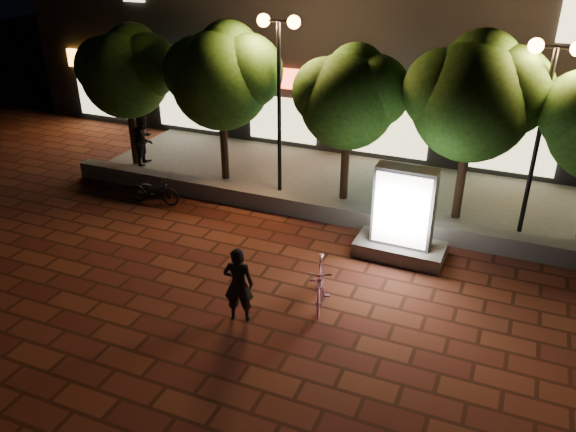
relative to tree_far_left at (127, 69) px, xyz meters
The scene contains 14 objects.
ground 9.43m from the tree_far_left, 38.18° to the right, with size 80.00×80.00×0.00m, color #5D2C1D.
retaining_wall 7.72m from the tree_far_left, 11.89° to the right, with size 16.00×0.45×0.50m, color slate.
sidewalk 7.74m from the tree_far_left, ahead, with size 16.00×5.00×0.08m, color slate.
tree_far_left is the anchor object (origin of this frame).
tree_left 3.51m from the tree_far_left, ahead, with size 3.60×3.00×4.89m.
tree_mid 7.50m from the tree_far_left, ahead, with size 3.24×2.70×4.50m.
tree_right 10.81m from the tree_far_left, ahead, with size 3.72×3.10×5.07m.
street_lamp_left 5.50m from the tree_far_left, ahead, with size 1.26×0.36×5.18m.
street_lamp_right 12.47m from the tree_far_left, ahead, with size 1.26×0.36×4.98m.
ad_kiosk 10.37m from the tree_far_left, 15.29° to the right, with size 2.21×1.14×2.36m.
scooter_pink 10.48m from the tree_far_left, 31.79° to the right, with size 0.49×1.72×1.03m, color pink.
rider 10.04m from the tree_far_left, 41.90° to the right, with size 0.62×0.40×1.69m, color black.
scooter_parked 4.46m from the tree_far_left, 46.37° to the right, with size 0.55×1.59×0.83m, color black.
pedestrian 2.37m from the tree_far_left, ahead, with size 0.84×0.65×1.73m, color black.
Camera 1 is at (5.00, -9.64, 7.30)m, focal length 35.64 mm.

